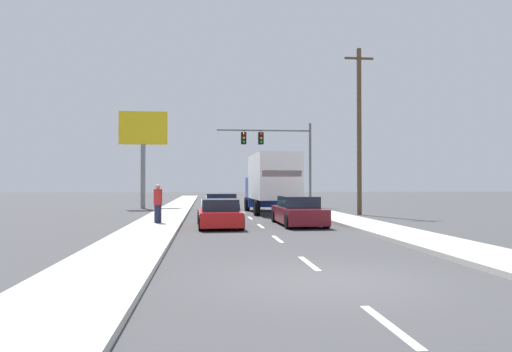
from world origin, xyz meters
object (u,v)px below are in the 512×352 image
at_px(utility_pole_mid, 359,129).
at_px(pedestrian_near_corner, 158,204).
at_px(car_red, 219,214).
at_px(car_green, 218,203).
at_px(traffic_signal_mast, 272,145).
at_px(roadside_billboard, 143,140).
at_px(car_navy, 221,206).
at_px(car_maroon, 298,212).
at_px(box_truck, 271,181).

height_order(utility_pole_mid, pedestrian_near_corner, utility_pole_mid).
height_order(car_red, utility_pole_mid, utility_pole_mid).
relative_size(car_green, car_red, 1.01).
height_order(car_red, pedestrian_near_corner, pedestrian_near_corner).
xyz_separation_m(traffic_signal_mast, roadside_billboard, (-10.06, -0.80, 0.22)).
bearing_deg(roadside_billboard, traffic_signal_mast, 4.57).
distance_m(car_navy, traffic_signal_mast, 11.78).
bearing_deg(car_red, utility_pole_mid, 39.34).
relative_size(car_green, car_navy, 1.05).
bearing_deg(traffic_signal_mast, car_navy, -113.94).
bearing_deg(car_maroon, roadside_billboard, 120.11).
xyz_separation_m(car_green, car_navy, (-0.03, -6.61, 0.08)).
height_order(traffic_signal_mast, pedestrian_near_corner, traffic_signal_mast).
bearing_deg(car_navy, car_green, 89.74).
relative_size(car_green, roadside_billboard, 0.61).
distance_m(car_red, roadside_billboard, 17.57).
bearing_deg(traffic_signal_mast, box_truck, -98.34).
bearing_deg(car_maroon, car_navy, 118.07).
relative_size(car_maroon, roadside_billboard, 0.64).
relative_size(car_green, pedestrian_near_corner, 2.61).
distance_m(car_red, pedestrian_near_corner, 2.90).
bearing_deg(pedestrian_near_corner, car_navy, 63.45).
bearing_deg(traffic_signal_mast, roadside_billboard, -175.43).
height_order(traffic_signal_mast, roadside_billboard, roadside_billboard).
distance_m(car_navy, box_truck, 4.22).
height_order(car_maroon, utility_pole_mid, utility_pole_mid).
distance_m(utility_pole_mid, pedestrian_near_corner, 13.71).
xyz_separation_m(car_green, car_maroon, (3.33, -12.91, 0.08)).
height_order(car_red, car_maroon, car_maroon).
bearing_deg(utility_pole_mid, pedestrian_near_corner, -151.24).
relative_size(car_navy, traffic_signal_mast, 0.56).
bearing_deg(roadside_billboard, pedestrian_near_corner, -80.26).
xyz_separation_m(car_green, roadside_billboard, (-5.65, 2.58, 4.68)).
bearing_deg(pedestrian_near_corner, car_green, 76.47).
xyz_separation_m(car_navy, pedestrian_near_corner, (-3.01, -6.02, 0.39)).
height_order(car_navy, roadside_billboard, roadside_billboard).
height_order(box_truck, traffic_signal_mast, traffic_signal_mast).
xyz_separation_m(utility_pole_mid, pedestrian_near_corner, (-11.44, -6.28, -4.21)).
height_order(car_green, utility_pole_mid, utility_pole_mid).
relative_size(car_green, traffic_signal_mast, 0.59).
bearing_deg(car_red, pedestrian_near_corner, 162.55).
xyz_separation_m(box_truck, pedestrian_near_corner, (-6.30, -8.22, -1.07)).
bearing_deg(car_green, traffic_signal_mast, 37.54).
height_order(car_maroon, pedestrian_near_corner, pedestrian_near_corner).
distance_m(car_navy, pedestrian_near_corner, 6.75).
distance_m(car_red, utility_pole_mid, 12.19).
bearing_deg(utility_pole_mid, traffic_signal_mast, 112.30).
xyz_separation_m(traffic_signal_mast, pedestrian_near_corner, (-7.45, -16.02, -3.98)).
relative_size(car_navy, box_truck, 0.54).
relative_size(car_maroon, pedestrian_near_corner, 2.71).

